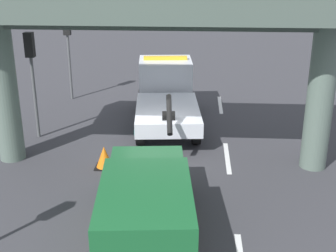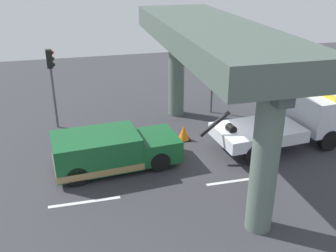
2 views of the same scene
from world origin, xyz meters
name	(u,v)px [view 2 (image 2 of 2)]	position (x,y,z in m)	size (l,w,h in m)	color
ground_plane	(216,155)	(0.00, 0.00, -0.05)	(60.00, 40.00, 0.10)	#38383D
lane_stripe_west	(85,202)	(-6.00, -2.33, 0.00)	(2.60, 0.16, 0.01)	silver
lane_stripe_mid	(237,181)	(0.00, -2.33, 0.00)	(2.60, 0.16, 0.01)	silver
tow_truck_white	(294,121)	(3.82, 0.07, 1.20)	(7.33, 2.93, 2.46)	silver
towed_van_green	(110,151)	(-4.76, -0.01, 0.78)	(5.37, 2.64, 1.58)	#195B2D
overpass_structure	(211,47)	(-0.50, 0.00, 4.92)	(3.60, 12.30, 5.84)	#596B60
traffic_light_near	(51,72)	(-6.98, 4.89, 2.98)	(0.39, 0.32, 4.08)	#515456
traffic_light_far	(213,62)	(1.52, 4.89, 2.96)	(0.39, 0.32, 4.05)	#515456
traffic_light_mid	(296,56)	(6.52, 4.89, 2.94)	(0.39, 0.32, 4.02)	#515456
traffic_cone_orange	(184,133)	(-1.02, 1.81, 0.36)	(0.63, 0.63, 0.75)	orange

